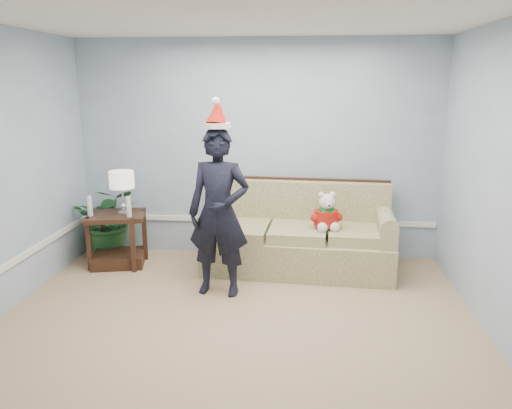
{
  "coord_description": "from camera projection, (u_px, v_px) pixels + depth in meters",
  "views": [
    {
      "loc": [
        0.61,
        -3.65,
        2.17
      ],
      "look_at": [
        0.09,
        1.55,
        0.89
      ],
      "focal_mm": 35.0,
      "sensor_mm": 36.0,
      "label": 1
    }
  ],
  "objects": [
    {
      "name": "santa_hat",
      "position": [
        217.0,
        114.0,
        4.88
      ],
      "size": [
        0.31,
        0.34,
        0.31
      ],
      "rotation": [
        0.0,
        0.0,
        -0.21
      ],
      "color": "silver",
      "rests_on": "man"
    },
    {
      "name": "table_lamp",
      "position": [
        122.0,
        181.0,
        5.86
      ],
      "size": [
        0.29,
        0.29,
        0.52
      ],
      "color": "silver",
      "rests_on": "side_table"
    },
    {
      "name": "side_table",
      "position": [
        118.0,
        245.0,
        6.05
      ],
      "size": [
        0.77,
        0.69,
        0.64
      ],
      "rotation": [
        0.0,
        0.0,
        0.23
      ],
      "color": "#3B2115",
      "rests_on": "room_shell"
    },
    {
      "name": "sofa",
      "position": [
        298.0,
        238.0,
        5.94
      ],
      "size": [
        2.24,
        1.06,
        1.03
      ],
      "rotation": [
        0.0,
        0.0,
        -0.06
      ],
      "color": "brown",
      "rests_on": "room_shell"
    },
    {
      "name": "room_shell",
      "position": [
        224.0,
        194.0,
        3.78
      ],
      "size": [
        4.54,
        5.04,
        2.74
      ],
      "color": "tan",
      "rests_on": "ground"
    },
    {
      "name": "candle_pair",
      "position": [
        109.0,
        207.0,
        5.82
      ],
      "size": [
        0.53,
        0.06,
        0.24
      ],
      "color": "silver",
      "rests_on": "side_table"
    },
    {
      "name": "houseplant",
      "position": [
        110.0,
        221.0,
        6.38
      ],
      "size": [
        0.94,
        0.85,
        0.9
      ],
      "primitive_type": "imported",
      "rotation": [
        0.0,
        0.0,
        0.21
      ],
      "color": "#245E2E",
      "rests_on": "room_shell"
    },
    {
      "name": "man",
      "position": [
        219.0,
        213.0,
        5.1
      ],
      "size": [
        0.67,
        0.47,
        1.74
      ],
      "primitive_type": "imported",
      "rotation": [
        0.0,
        0.0,
        -0.09
      ],
      "color": "black",
      "rests_on": "room_shell"
    },
    {
      "name": "wainscot_trim",
      "position": [
        133.0,
        250.0,
        5.25
      ],
      "size": [
        4.49,
        4.99,
        0.06
      ],
      "color": "white",
      "rests_on": "room_shell"
    },
    {
      "name": "teddy_bear",
      "position": [
        326.0,
        216.0,
        5.66
      ],
      "size": [
        0.32,
        0.34,
        0.44
      ],
      "rotation": [
        0.0,
        0.0,
        0.21
      ],
      "color": "silver",
      "rests_on": "sofa"
    }
  ]
}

